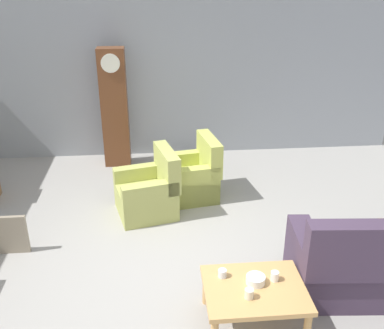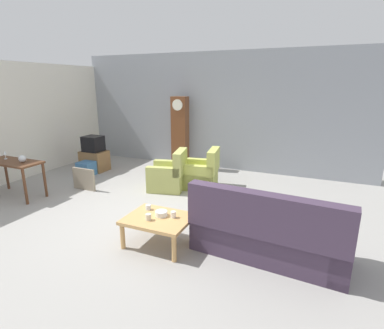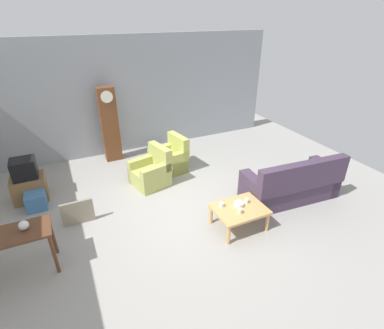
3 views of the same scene
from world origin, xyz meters
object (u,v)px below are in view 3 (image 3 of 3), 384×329
Objects in this scene: couch_floral at (292,185)px; framed_picture_leaning at (78,213)px; cup_cream_tall at (240,211)px; bowl_white_stacked at (239,204)px; armchair_olive_far at (170,160)px; cup_white_porcelain at (246,201)px; tv_stand_cabinet at (30,188)px; cup_blue_rimmed at (222,205)px; armchair_olive_near at (152,172)px; storage_box_blue at (36,200)px; tv_crt at (24,169)px; glass_dome_cloche at (24,225)px; coffee_table_wood at (239,211)px; console_table_dark at (5,242)px; grandfather_clock at (110,125)px.

couch_floral reaches higher than framed_picture_leaning.
cup_cream_tall is 0.51× the size of bowl_white_stacked.
cup_white_porcelain is (0.57, -2.58, 0.18)m from armchair_olive_far.
tv_stand_cabinet is at bearing 178.44° from armchair_olive_far.
armchair_olive_near is at bearing 109.28° from cup_blue_rimmed.
storage_box_blue is 3.90m from cup_blue_rimmed.
storage_box_blue is 5.61× the size of cup_blue_rimmed.
tv_crt reaches higher than glass_dome_cloche.
couch_floral is 23.01× the size of cup_cream_tall.
cup_blue_rimmed reaches higher than coffee_table_wood.
framed_picture_leaning is (-2.40, -1.25, -0.05)m from armchair_olive_far.
armchair_olive_far is at bearing 98.32° from bowl_white_stacked.
framed_picture_leaning is at bearing 153.63° from cup_blue_rimmed.
armchair_olive_far is 3.85m from glass_dome_cloche.
cup_white_porcelain is (3.83, -2.67, 0.21)m from tv_stand_cabinet.
cup_white_porcelain reaches higher than storage_box_blue.
cup_white_porcelain is at bearing -11.19° from cup_blue_rimmed.
armchair_olive_far is 2.64m from bowl_white_stacked.
cup_white_porcelain is at bearing 6.98° from bowl_white_stacked.
armchair_olive_near is at bearing 115.14° from bowl_white_stacked.
tv_stand_cabinet is (-3.25, 0.09, -0.03)m from armchair_olive_far.
cup_blue_rimmed is at bearing -33.85° from storage_box_blue.
tv_stand_cabinet is 4.21m from cup_blue_rimmed.
cup_white_porcelain reaches higher than cup_blue_rimmed.
storage_box_blue is at bearing -174.26° from armchair_olive_far.
storage_box_blue is at bearing 158.18° from couch_floral.
cup_blue_rimmed is at bearing -88.19° from armchair_olive_far.
armchair_olive_far is 6.20× the size of glass_dome_cloche.
cup_white_porcelain is 1.16× the size of cup_blue_rimmed.
console_table_dark is at bearing 173.24° from bowl_white_stacked.
grandfather_clock is 13.62× the size of glass_dome_cloche.
grandfather_clock reaches higher than console_table_dark.
cup_blue_rimmed is 0.45× the size of bowl_white_stacked.
bowl_white_stacked is at bearing -6.76° from console_table_dark.
tv_crt reaches higher than cup_white_porcelain.
coffee_table_wood is at bearing -68.71° from grandfather_clock.
console_table_dark is 3.79m from cup_cream_tall.
glass_dome_cloche reaches higher than bowl_white_stacked.
couch_floral is 22.53× the size of cup_white_porcelain.
console_table_dark is at bearing -148.13° from armchair_olive_far.
tv_crt is 4.57m from cup_cream_tall.
grandfather_clock is 4.03m from cup_blue_rimmed.
cup_blue_rimmed is (0.08, -2.48, 0.17)m from armchair_olive_far.
bowl_white_stacked is (3.84, -0.45, -0.19)m from console_table_dark.
armchair_olive_near is at bearing 24.93° from framed_picture_leaning.
framed_picture_leaning is at bearing 155.95° from cup_white_porcelain.
tv_stand_cabinet reaches higher than framed_picture_leaning.
cup_blue_rimmed is 0.88× the size of cup_cream_tall.
armchair_olive_near is (-2.56, 1.91, -0.05)m from couch_floral.
bowl_white_stacked is (3.53, -2.29, 0.30)m from storage_box_blue.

